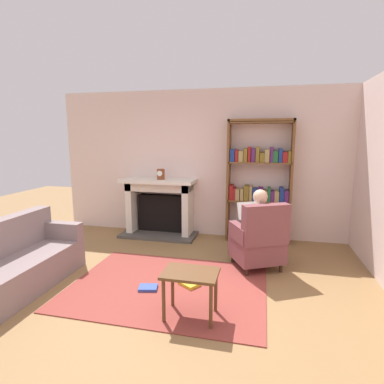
% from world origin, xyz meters
% --- Properties ---
extents(ground, '(14.00, 14.00, 0.00)m').
position_xyz_m(ground, '(0.00, 0.00, 0.00)').
color(ground, olive).
extents(back_wall, '(5.60, 0.10, 2.70)m').
position_xyz_m(back_wall, '(0.00, 2.55, 1.35)').
color(back_wall, beige).
rests_on(back_wall, ground).
extents(area_rug, '(2.40, 1.80, 0.01)m').
position_xyz_m(area_rug, '(0.00, 0.30, 0.01)').
color(area_rug, brown).
rests_on(area_rug, ground).
extents(fireplace, '(1.41, 0.64, 1.08)m').
position_xyz_m(fireplace, '(-0.78, 2.30, 0.57)').
color(fireplace, '#4C4742').
rests_on(fireplace, ground).
extents(mantel_clock, '(0.14, 0.14, 0.19)m').
position_xyz_m(mantel_clock, '(-0.72, 2.20, 1.18)').
color(mantel_clock, brown).
rests_on(mantel_clock, fireplace).
extents(bookshelf, '(1.11, 0.32, 2.15)m').
position_xyz_m(bookshelf, '(1.03, 2.33, 1.01)').
color(bookshelf, brown).
rests_on(bookshelf, ground).
extents(armchair_reading, '(0.85, 0.84, 0.97)m').
position_xyz_m(armchair_reading, '(1.09, 1.09, 0.42)').
color(armchair_reading, '#331E14').
rests_on(armchair_reading, ground).
extents(seated_reader, '(0.52, 0.60, 1.14)m').
position_xyz_m(seated_reader, '(1.03, 1.20, 0.62)').
color(seated_reader, silver).
rests_on(seated_reader, ground).
extents(sofa_floral, '(0.73, 1.71, 0.85)m').
position_xyz_m(sofa_floral, '(-1.79, -0.17, 0.32)').
color(sofa_floral, gray).
rests_on(sofa_floral, ground).
extents(side_table, '(0.56, 0.39, 0.50)m').
position_xyz_m(side_table, '(0.43, -0.28, 0.41)').
color(side_table, brown).
rests_on(side_table, ground).
extents(scattered_books, '(0.74, 0.46, 0.04)m').
position_xyz_m(scattered_books, '(0.06, 0.28, 0.03)').
color(scattered_books, gold).
rests_on(scattered_books, area_rug).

